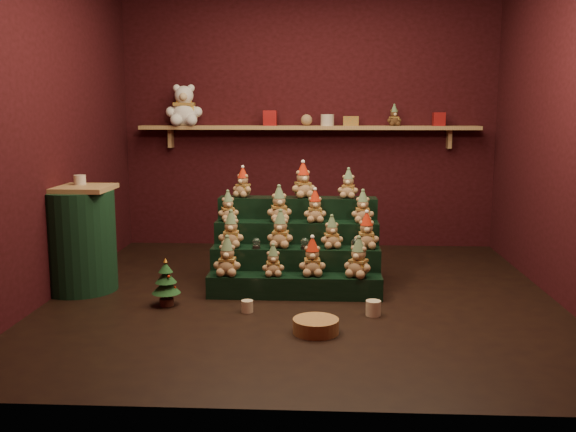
# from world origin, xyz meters

# --- Properties ---
(ground) EXTENTS (4.00, 4.00, 0.00)m
(ground) POSITION_xyz_m (0.00, 0.00, 0.00)
(ground) COLOR black
(ground) RESTS_ON ground
(back_wall) EXTENTS (4.00, 0.10, 2.80)m
(back_wall) POSITION_xyz_m (0.00, 2.05, 1.40)
(back_wall) COLOR black
(back_wall) RESTS_ON ground
(front_wall) EXTENTS (4.00, 0.10, 2.80)m
(front_wall) POSITION_xyz_m (0.00, -2.05, 1.40)
(front_wall) COLOR black
(front_wall) RESTS_ON ground
(left_wall) EXTENTS (0.10, 4.00, 2.80)m
(left_wall) POSITION_xyz_m (-2.05, 0.00, 1.40)
(left_wall) COLOR black
(left_wall) RESTS_ON ground
(right_wall) EXTENTS (0.10, 4.00, 2.80)m
(right_wall) POSITION_xyz_m (2.05, 0.00, 1.40)
(right_wall) COLOR black
(right_wall) RESTS_ON ground
(back_shelf) EXTENTS (3.60, 0.26, 0.24)m
(back_shelf) POSITION_xyz_m (0.00, 1.87, 1.29)
(back_shelf) COLOR tan
(back_shelf) RESTS_ON ground
(riser_tier_front) EXTENTS (1.40, 0.22, 0.18)m
(riser_tier_front) POSITION_xyz_m (-0.06, -0.03, 0.09)
(riser_tier_front) COLOR black
(riser_tier_front) RESTS_ON ground
(riser_tier_midfront) EXTENTS (1.40, 0.22, 0.36)m
(riser_tier_midfront) POSITION_xyz_m (-0.06, 0.19, 0.18)
(riser_tier_midfront) COLOR black
(riser_tier_midfront) RESTS_ON ground
(riser_tier_midback) EXTENTS (1.40, 0.22, 0.54)m
(riser_tier_midback) POSITION_xyz_m (-0.06, 0.41, 0.27)
(riser_tier_midback) COLOR black
(riser_tier_midback) RESTS_ON ground
(riser_tier_back) EXTENTS (1.40, 0.22, 0.72)m
(riser_tier_back) POSITION_xyz_m (-0.06, 0.63, 0.36)
(riser_tier_back) COLOR black
(riser_tier_back) RESTS_ON ground
(teddy_0) EXTENTS (0.23, 0.20, 0.31)m
(teddy_0) POSITION_xyz_m (-0.60, -0.05, 0.33)
(teddy_0) COLOR #A57C5C
(teddy_0) RESTS_ON riser_tier_front
(teddy_1) EXTENTS (0.19, 0.18, 0.25)m
(teddy_1) POSITION_xyz_m (-0.23, -0.05, 0.30)
(teddy_1) COLOR #A57C5C
(teddy_1) RESTS_ON riser_tier_front
(teddy_2) EXTENTS (0.23, 0.21, 0.30)m
(teddy_2) POSITION_xyz_m (0.08, -0.02, 0.33)
(teddy_2) COLOR #A57C5C
(teddy_2) RESTS_ON riser_tier_front
(teddy_3) EXTENTS (0.29, 0.28, 0.31)m
(teddy_3) POSITION_xyz_m (0.44, -0.05, 0.34)
(teddy_3) COLOR #A57C5C
(teddy_3) RESTS_ON riser_tier_front
(teddy_4) EXTENTS (0.22, 0.20, 0.30)m
(teddy_4) POSITION_xyz_m (-0.60, 0.19, 0.51)
(teddy_4) COLOR #A57C5C
(teddy_4) RESTS_ON riser_tier_midfront
(teddy_5) EXTENTS (0.24, 0.22, 0.30)m
(teddy_5) POSITION_xyz_m (-0.19, 0.20, 0.51)
(teddy_5) COLOR #A57C5C
(teddy_5) RESTS_ON riser_tier_midfront
(teddy_6) EXTENTS (0.22, 0.21, 0.26)m
(teddy_6) POSITION_xyz_m (0.23, 0.20, 0.49)
(teddy_6) COLOR #A57C5C
(teddy_6) RESTS_ON riser_tier_midfront
(teddy_7) EXTENTS (0.21, 0.19, 0.29)m
(teddy_7) POSITION_xyz_m (0.52, 0.20, 0.51)
(teddy_7) COLOR #A57C5C
(teddy_7) RESTS_ON riser_tier_midfront
(teddy_8) EXTENTS (0.23, 0.22, 0.25)m
(teddy_8) POSITION_xyz_m (-0.66, 0.43, 0.67)
(teddy_8) COLOR #A57C5C
(teddy_8) RESTS_ON riser_tier_midback
(teddy_9) EXTENTS (0.25, 0.23, 0.30)m
(teddy_9) POSITION_xyz_m (-0.22, 0.43, 0.69)
(teddy_9) COLOR #A57C5C
(teddy_9) RESTS_ON riser_tier_midback
(teddy_10) EXTENTS (0.21, 0.19, 0.27)m
(teddy_10) POSITION_xyz_m (0.09, 0.40, 0.67)
(teddy_10) COLOR #A57C5C
(teddy_10) RESTS_ON riser_tier_midback
(teddy_11) EXTENTS (0.20, 0.18, 0.27)m
(teddy_11) POSITION_xyz_m (0.50, 0.41, 0.67)
(teddy_11) COLOR #A57C5C
(teddy_11) RESTS_ON riser_tier_midback
(teddy_12) EXTENTS (0.24, 0.23, 0.26)m
(teddy_12) POSITION_xyz_m (-0.55, 0.63, 0.85)
(teddy_12) COLOR #A57C5C
(teddy_12) RESTS_ON riser_tier_back
(teddy_13) EXTENTS (0.27, 0.26, 0.30)m
(teddy_13) POSITION_xyz_m (-0.02, 0.63, 0.87)
(teddy_13) COLOR #A57C5C
(teddy_13) RESTS_ON riser_tier_back
(teddy_14) EXTENTS (0.21, 0.19, 0.25)m
(teddy_14) POSITION_xyz_m (0.38, 0.62, 0.85)
(teddy_14) COLOR #A57C5C
(teddy_14) RESTS_ON riser_tier_back
(snow_globe_a) EXTENTS (0.07, 0.07, 0.09)m
(snow_globe_a) POSITION_xyz_m (-0.39, 0.13, 0.41)
(snow_globe_a) COLOR black
(snow_globe_a) RESTS_ON riser_tier_midfront
(snow_globe_b) EXTENTS (0.07, 0.07, 0.09)m
(snow_globe_b) POSITION_xyz_m (0.01, 0.13, 0.41)
(snow_globe_b) COLOR black
(snow_globe_b) RESTS_ON riser_tier_midfront
(snow_globe_c) EXTENTS (0.07, 0.07, 0.10)m
(snow_globe_c) POSITION_xyz_m (0.42, 0.13, 0.41)
(snow_globe_c) COLOR black
(snow_globe_c) RESTS_ON riser_tier_midfront
(side_table) EXTENTS (0.61, 0.61, 0.88)m
(side_table) POSITION_xyz_m (-1.86, 0.08, 0.43)
(side_table) COLOR tan
(side_table) RESTS_ON ground
(table_ornament) EXTENTS (0.10, 0.10, 0.08)m
(table_ornament) POSITION_xyz_m (-1.86, 0.18, 0.92)
(table_ornament) COLOR beige
(table_ornament) RESTS_ON side_table
(mini_christmas_tree) EXTENTS (0.22, 0.22, 0.37)m
(mini_christmas_tree) POSITION_xyz_m (-1.04, -0.31, 0.18)
(mini_christmas_tree) COLOR #412017
(mini_christmas_tree) RESTS_ON ground
(mug_left) EXTENTS (0.09, 0.09, 0.09)m
(mug_left) POSITION_xyz_m (-0.40, -0.44, 0.04)
(mug_left) COLOR beige
(mug_left) RESTS_ON ground
(mug_right) EXTENTS (0.11, 0.11, 0.11)m
(mug_right) POSITION_xyz_m (0.53, -0.47, 0.06)
(mug_right) COLOR beige
(mug_right) RESTS_ON ground
(wicker_basket) EXTENTS (0.39, 0.39, 0.10)m
(wicker_basket) POSITION_xyz_m (0.12, -0.86, 0.05)
(wicker_basket) COLOR #A37941
(wicker_basket) RESTS_ON ground
(white_bear) EXTENTS (0.43, 0.39, 0.54)m
(white_bear) POSITION_xyz_m (-1.32, 1.84, 1.59)
(white_bear) COLOR white
(white_bear) RESTS_ON back_shelf
(brown_bear) EXTENTS (0.18, 0.17, 0.22)m
(brown_bear) POSITION_xyz_m (0.90, 1.84, 1.43)
(brown_bear) COLOR #4E2F1A
(brown_bear) RESTS_ON back_shelf
(gift_tin_red_a) EXTENTS (0.14, 0.14, 0.16)m
(gift_tin_red_a) POSITION_xyz_m (-0.41, 1.85, 1.40)
(gift_tin_red_a) COLOR maroon
(gift_tin_red_a) RESTS_ON back_shelf
(gift_tin_cream) EXTENTS (0.14, 0.14, 0.12)m
(gift_tin_cream) POSITION_xyz_m (0.20, 1.85, 1.38)
(gift_tin_cream) COLOR beige
(gift_tin_cream) RESTS_ON back_shelf
(gift_tin_red_b) EXTENTS (0.12, 0.12, 0.14)m
(gift_tin_red_b) POSITION_xyz_m (1.37, 1.85, 1.39)
(gift_tin_red_b) COLOR maroon
(gift_tin_red_b) RESTS_ON back_shelf
(shelf_plush_ball) EXTENTS (0.12, 0.12, 0.12)m
(shelf_plush_ball) POSITION_xyz_m (-0.02, 1.85, 1.38)
(shelf_plush_ball) COLOR #A57C5C
(shelf_plush_ball) RESTS_ON back_shelf
(scarf_gift_box) EXTENTS (0.16, 0.10, 0.10)m
(scarf_gift_box) POSITION_xyz_m (0.45, 1.85, 1.37)
(scarf_gift_box) COLOR #C85C1C
(scarf_gift_box) RESTS_ON back_shelf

